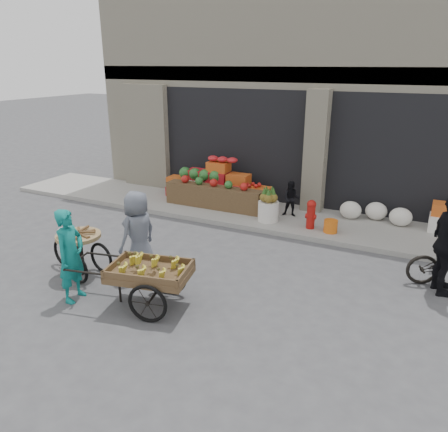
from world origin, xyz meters
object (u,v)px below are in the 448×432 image
at_px(orange_bucket, 331,226).
at_px(vendor_grey, 138,233).
at_px(fire_hydrant, 311,213).
at_px(seated_person, 291,199).
at_px(banana_cart, 147,269).
at_px(pineapple_bin, 268,211).
at_px(vendor_woman, 71,255).
at_px(tricycle_cart, 79,247).
at_px(cyclist, 448,245).

xyz_separation_m(orange_bucket, vendor_grey, (-2.88, -3.51, 0.56)).
bearing_deg(fire_hydrant, vendor_grey, -123.83).
bearing_deg(orange_bucket, seated_person, 149.74).
xyz_separation_m(orange_bucket, banana_cart, (-2.03, -4.44, 0.41)).
height_order(pineapple_bin, vendor_woman, vendor_woman).
bearing_deg(orange_bucket, vendor_woman, -124.61).
height_order(seated_person, banana_cart, seated_person).
xyz_separation_m(seated_person, banana_cart, (-0.83, -5.14, 0.09)).
xyz_separation_m(fire_hydrant, vendor_grey, (-2.38, -3.56, 0.33)).
relative_size(orange_bucket, tricycle_cart, 0.22).
distance_m(seated_person, vendor_woman, 5.90).
height_order(pineapple_bin, tricycle_cart, tricycle_cart).
relative_size(fire_hydrant, vendor_grey, 0.43).
distance_m(orange_bucket, tricycle_cart, 5.62).
relative_size(orange_bucket, seated_person, 0.34).
bearing_deg(vendor_woman, tricycle_cart, 29.65).
height_order(banana_cart, tricycle_cart, tricycle_cart).
xyz_separation_m(pineapple_bin, orange_bucket, (1.60, -0.10, -0.10)).
height_order(pineapple_bin, banana_cart, banana_cart).
bearing_deg(fire_hydrant, seated_person, 137.12).
bearing_deg(banana_cart, fire_hydrant, 59.45).
relative_size(pineapple_bin, vendor_grey, 0.31).
bearing_deg(vendor_woman, pineapple_bin, -26.38).
xyz_separation_m(fire_hydrant, cyclist, (2.89, -1.82, 0.43)).
height_order(banana_cart, vendor_woman, vendor_woman).
bearing_deg(vendor_grey, banana_cart, 53.43).
distance_m(banana_cart, vendor_woman, 1.35).
xyz_separation_m(pineapple_bin, seated_person, (0.40, 0.60, 0.21)).
relative_size(seated_person, vendor_woman, 0.57).
xyz_separation_m(fire_hydrant, seated_person, (-0.70, 0.65, 0.08)).
height_order(fire_hydrant, orange_bucket, fire_hydrant).
bearing_deg(pineapple_bin, banana_cart, -95.39).
distance_m(orange_bucket, vendor_woman, 5.87).
distance_m(fire_hydrant, orange_bucket, 0.55).
height_order(orange_bucket, banana_cart, banana_cart).
bearing_deg(orange_bucket, banana_cart, -114.55).
distance_m(orange_bucket, vendor_grey, 4.58).
height_order(fire_hydrant, cyclist, cyclist).
relative_size(pineapple_bin, orange_bucket, 1.62).
distance_m(pineapple_bin, fire_hydrant, 1.11).
xyz_separation_m(tricycle_cart, cyclist, (6.28, 2.27, 0.37)).
height_order(fire_hydrant, banana_cart, banana_cart).
relative_size(orange_bucket, vendor_woman, 0.19).
bearing_deg(pineapple_bin, orange_bucket, -3.58).
bearing_deg(cyclist, vendor_grey, 88.54).
relative_size(pineapple_bin, seated_person, 0.56).
relative_size(tricycle_cart, cyclist, 0.78).
relative_size(orange_bucket, cyclist, 0.17).
relative_size(fire_hydrant, cyclist, 0.38).
relative_size(banana_cart, vendor_woman, 1.44).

